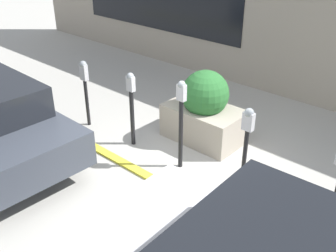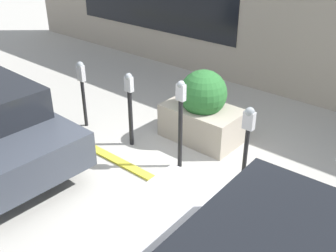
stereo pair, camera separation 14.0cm
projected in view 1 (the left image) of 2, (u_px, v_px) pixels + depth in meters
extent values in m
plane|color=#ADAAA3|center=(162.00, 181.00, 6.33)|extent=(40.00, 40.00, 0.00)
cube|color=gold|center=(159.00, 182.00, 6.27)|extent=(19.00, 0.16, 0.04)
cube|color=#9E9384|center=(303.00, 18.00, 8.40)|extent=(19.00, 0.15, 3.70)
cylinder|color=black|center=(333.00, 206.00, 4.87)|extent=(0.05, 0.05, 1.20)
cylinder|color=black|center=(243.00, 166.00, 5.64)|extent=(0.06, 0.06, 1.19)
cube|color=#B7B7BC|center=(248.00, 121.00, 5.30)|extent=(0.16, 0.09, 0.26)
sphere|color=gray|center=(249.00, 113.00, 5.24)|extent=(0.13, 0.13, 0.13)
cylinder|color=black|center=(181.00, 135.00, 6.42)|extent=(0.07, 0.07, 1.23)
cube|color=#B7B7BC|center=(181.00, 93.00, 6.07)|extent=(0.14, 0.09, 0.27)
sphere|color=gray|center=(182.00, 85.00, 6.01)|extent=(0.12, 0.12, 0.12)
cylinder|color=black|center=(132.00, 118.00, 7.13)|extent=(0.08, 0.08, 1.07)
cube|color=#B7B7BC|center=(131.00, 84.00, 6.82)|extent=(0.15, 0.09, 0.27)
sphere|color=gray|center=(130.00, 76.00, 6.75)|extent=(0.13, 0.13, 0.13)
cylinder|color=black|center=(87.00, 103.00, 7.84)|extent=(0.07, 0.07, 0.98)
cube|color=#B7B7BC|center=(84.00, 72.00, 7.53)|extent=(0.16, 0.09, 0.32)
sphere|color=gray|center=(83.00, 64.00, 7.46)|extent=(0.14, 0.14, 0.14)
cube|color=#A39989|center=(204.00, 123.00, 7.40)|extent=(1.46, 0.89, 0.65)
sphere|color=#28662D|center=(205.00, 94.00, 7.11)|extent=(0.87, 0.87, 0.87)
cylinder|color=black|center=(219.00, 238.00, 4.69)|extent=(0.75, 0.23, 0.75)
cylinder|color=black|center=(64.00, 145.00, 6.60)|extent=(0.74, 0.22, 0.74)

